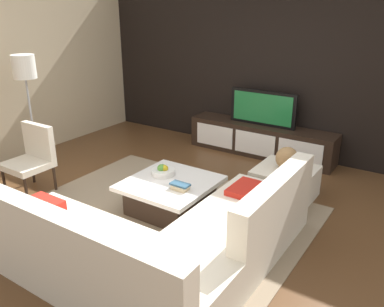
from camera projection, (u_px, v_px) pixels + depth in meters
name	position (u px, v px, depth m)	size (l,w,h in m)	color
ground_plane	(173.00, 216.00, 4.64)	(14.00, 14.00, 0.00)	brown
feature_wall_back	(273.00, 65.00, 6.24)	(6.40, 0.12, 2.80)	black
side_wall_left	(5.00, 68.00, 5.95)	(0.12, 5.20, 2.80)	#C6B28E
area_rug	(166.00, 213.00, 4.69)	(3.23, 2.41, 0.01)	gray
media_console	(261.00, 140.00, 6.42)	(2.37, 0.46, 0.50)	black
television	(263.00, 108.00, 6.23)	(1.08, 0.06, 0.55)	black
sectional_couch	(163.00, 243.00, 3.62)	(2.30, 2.40, 0.83)	beige
coffee_table	(171.00, 195.00, 4.70)	(0.97, 1.00, 0.38)	black
accent_chair_near	(32.00, 155.00, 5.13)	(0.54, 0.50, 0.87)	black
floor_lamp	(25.00, 74.00, 5.48)	(0.31, 0.31, 1.66)	#A5A5AA
ottoman	(285.00, 183.00, 5.00)	(0.70, 0.70, 0.40)	beige
fruit_bowl	(163.00, 171.00, 4.79)	(0.28, 0.28, 0.14)	silver
decorative_ball	(287.00, 158.00, 4.88)	(0.28, 0.28, 0.28)	#997247
book_stack	(180.00, 187.00, 4.41)	(0.22, 0.13, 0.07)	#CCB78C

